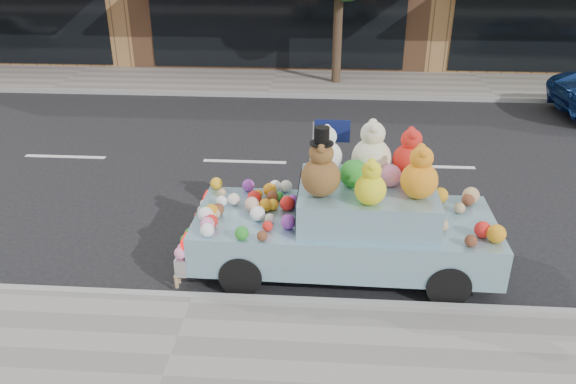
{
  "coord_description": "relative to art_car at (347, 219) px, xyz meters",
  "views": [
    {
      "loc": [
        1.73,
        -11.13,
        4.67
      ],
      "look_at": [
        1.23,
        -4.04,
        1.25
      ],
      "focal_mm": 35.0,
      "sensor_mm": 36.0,
      "label": 1
    }
  ],
  "objects": [
    {
      "name": "ground",
      "position": [
        -2.08,
        3.96,
        -0.82
      ],
      "size": [
        120.0,
        120.0,
        0.0
      ],
      "primitive_type": "plane",
      "color": "black",
      "rests_on": "ground"
    },
    {
      "name": "near_sidewalk",
      "position": [
        -2.08,
        -2.54,
        -0.76
      ],
      "size": [
        60.0,
        3.0,
        0.12
      ],
      "primitive_type": "cube",
      "color": "gray",
      "rests_on": "ground"
    },
    {
      "name": "far_sidewalk",
      "position": [
        -2.08,
        10.46,
        -0.76
      ],
      "size": [
        60.0,
        3.0,
        0.12
      ],
      "primitive_type": "cube",
      "color": "gray",
      "rests_on": "ground"
    },
    {
      "name": "near_kerb",
      "position": [
        -2.08,
        -1.04,
        -0.75
      ],
      "size": [
        60.0,
        0.12,
        0.13
      ],
      "primitive_type": "cube",
      "color": "gray",
      "rests_on": "ground"
    },
    {
      "name": "far_kerb",
      "position": [
        -2.08,
        8.96,
        -0.75
      ],
      "size": [
        60.0,
        0.12,
        0.13
      ],
      "primitive_type": "cube",
      "color": "gray",
      "rests_on": "ground"
    },
    {
      "name": "art_car",
      "position": [
        0.0,
        0.0,
        0.0
      ],
      "size": [
        4.51,
        1.83,
        2.32
      ],
      "rotation": [
        0.0,
        0.0,
        -0.01
      ],
      "color": "black",
      "rests_on": "ground"
    }
  ]
}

